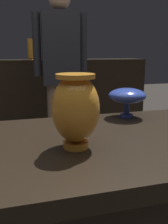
# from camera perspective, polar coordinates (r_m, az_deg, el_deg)

# --- Properties ---
(back_display_shelf) EXTENTS (2.60, 0.40, 0.99)m
(back_display_shelf) POSITION_cam_1_polar(r_m,az_deg,el_deg) (3.03, -11.13, 1.83)
(back_display_shelf) COLOR black
(back_display_shelf) RESTS_ON ground_plane
(vase_centerpiece) EXTENTS (0.14, 0.14, 0.22)m
(vase_centerpiece) POSITION_cam_1_polar(r_m,az_deg,el_deg) (0.75, -1.86, 0.76)
(vase_centerpiece) COLOR orange
(vase_centerpiece) RESTS_ON display_plinth
(vase_tall_behind) EXTENTS (0.16, 0.16, 0.13)m
(vase_tall_behind) POSITION_cam_1_polar(r_m,az_deg,el_deg) (1.13, 9.47, 3.44)
(vase_tall_behind) COLOR #2D429E
(vase_tall_behind) RESTS_ON display_plinth
(shelf_vase_center) EXTENTS (0.09, 0.09, 0.22)m
(shelf_vase_center) POSITION_cam_1_polar(r_m,az_deg,el_deg) (2.94, -11.59, 13.25)
(shelf_vase_center) COLOR orange
(shelf_vase_center) RESTS_ON back_display_shelf
(shelf_vase_right) EXTENTS (0.14, 0.14, 0.12)m
(shelf_vase_right) POSITION_cam_1_polar(r_m,az_deg,el_deg) (3.11, -1.85, 13.15)
(shelf_vase_right) COLOR gray
(shelf_vase_right) RESTS_ON back_display_shelf
(visitor_center_back) EXTENTS (0.47, 0.21, 1.60)m
(visitor_center_back) POSITION_cam_1_polar(r_m,az_deg,el_deg) (2.34, -5.08, 9.71)
(visitor_center_back) COLOR #846B56
(visitor_center_back) RESTS_ON ground_plane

